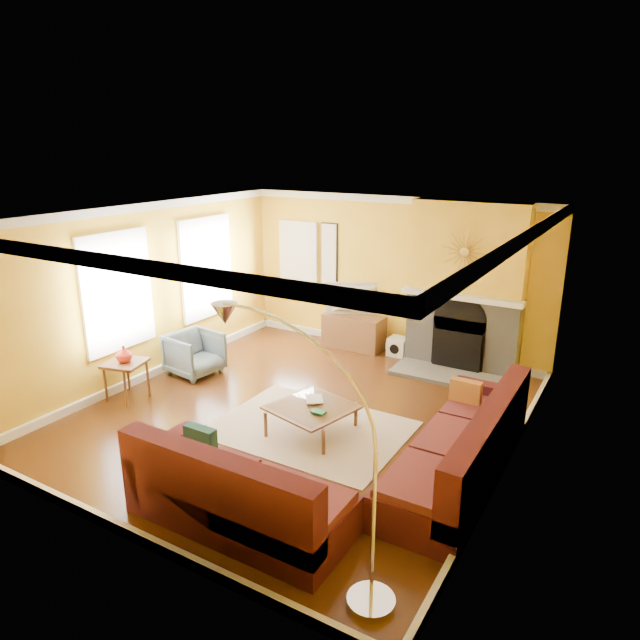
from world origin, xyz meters
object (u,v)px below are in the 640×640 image
Objects in this scene: sectional_sofa at (349,432)px; armchair at (195,354)px; media_console at (354,331)px; side_table at (127,380)px; arc_lamp at (303,457)px; coffee_table at (312,419)px.

armchair is (-3.40, 1.20, -0.11)m from sectional_sofa.
media_console is 4.02m from side_table.
arc_lamp is at bearing -66.79° from media_console.
sectional_sofa is 3.60m from side_table.
media_console is at bearing 113.21° from arc_lamp.
media_console is at bearing 116.57° from sectional_sofa.
side_table is at bearing 177.94° from armchair.
armchair is at bearing 164.93° from coffee_table.
coffee_table is 3.26m from media_console.
coffee_table is (-0.80, 0.50, -0.27)m from sectional_sofa.
side_table is (-2.80, -0.50, 0.10)m from coffee_table.
media_console is at bearing -26.29° from armchair.
media_console is at bearing 107.88° from coffee_table.
coffee_table is at bearing 120.06° from arc_lamp.
arc_lamp reaches higher than coffee_table.
sectional_sofa is 3.41× the size of media_console.
media_console is (-1.80, 3.60, -0.15)m from sectional_sofa.
sectional_sofa is 4.93× the size of armchair.
sectional_sofa reaches higher than coffee_table.
sectional_sofa reaches higher than armchair.
media_console is 0.47× the size of arc_lamp.
sectional_sofa reaches higher than media_console.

